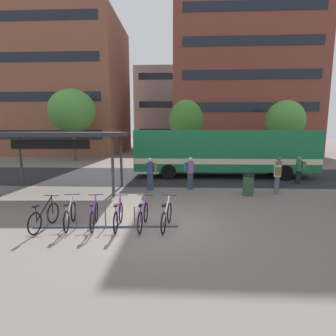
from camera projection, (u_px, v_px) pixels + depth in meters
ground at (164, 225)px, 8.72m from camera, size 200.00×200.00×0.00m
bus_lane_asphalt at (172, 176)px, 17.95m from camera, size 80.00×7.20×0.01m
city_bus at (224, 151)px, 17.52m from camera, size 12.03×2.62×3.20m
bike_rack at (106, 225)px, 8.49m from camera, size 4.81×0.36×0.70m
parked_bicycle_black_0 at (44, 217)px, 8.38m from camera, size 0.52×1.72×0.99m
parked_bicycle_silver_1 at (70, 215)px, 8.55m from camera, size 0.54×1.70×0.99m
parked_bicycle_purple_2 at (94, 216)px, 8.50m from camera, size 0.53×1.70×0.99m
parked_bicycle_purple_3 at (118, 216)px, 8.46m from camera, size 0.52×1.72×0.99m
parked_bicycle_purple_4 at (143, 216)px, 8.45m from camera, size 0.52×1.72×0.99m
parked_bicycle_silver_5 at (167, 216)px, 8.45m from camera, size 0.52×1.71×0.99m
transit_shelter at (61, 136)px, 13.17m from camera, size 6.66×3.43×3.10m
commuter_olive_pack_0 at (151, 172)px, 13.68m from camera, size 0.61×0.53×1.74m
commuter_teal_pack_2 at (190, 171)px, 13.82m from camera, size 0.60×0.50×1.76m
commuter_olive_pack_3 at (278, 170)px, 14.43m from camera, size 0.48×0.60×1.67m
commuter_olive_pack_4 at (277, 175)px, 12.83m from camera, size 0.43×0.58×1.69m
commuter_olive_pack_5 at (299, 168)px, 15.23m from camera, size 0.57×0.40×1.66m
trash_bin at (248, 185)px, 12.65m from camera, size 0.55×0.55×1.03m
street_tree_0 at (285, 121)px, 25.42m from camera, size 3.74×3.74×6.13m
street_tree_1 at (186, 120)px, 25.31m from camera, size 3.35×3.35×6.15m
street_tree_2 at (72, 111)px, 26.38m from camera, size 4.76×4.76×7.36m
building_left_wing at (60, 89)px, 35.75m from camera, size 17.34×12.34×17.68m
building_right_wing at (241, 71)px, 34.33m from camera, size 18.11×10.44×22.01m
building_centre_block at (180, 110)px, 51.83m from camera, size 16.51×13.79×14.36m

